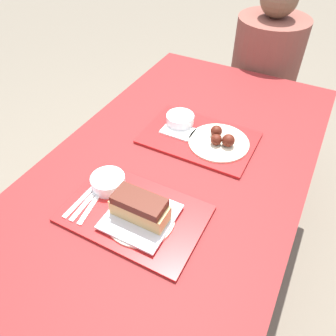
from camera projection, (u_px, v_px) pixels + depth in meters
name	position (u px, v px, depth m)	size (l,w,h in m)	color
ground_plane	(167.00, 280.00, 1.72)	(12.00, 12.00, 0.00)	#706656
picnic_table	(167.00, 192.00, 1.24)	(0.93, 1.82, 0.77)	maroon
picnic_bench_far	(247.00, 111.00, 2.18)	(0.89, 0.28, 0.45)	maroon
tray_near	(134.00, 214.00, 1.05)	(0.45, 0.29, 0.01)	red
tray_far	(199.00, 138.00, 1.33)	(0.45, 0.29, 0.01)	red
bowl_coleslaw_near	(108.00, 181.00, 1.11)	(0.12, 0.12, 0.05)	silver
brisket_sandwich_plate	(140.00, 211.00, 1.00)	(0.22, 0.22, 0.10)	beige
plastic_fork_near	(87.00, 202.00, 1.07)	(0.02, 0.17, 0.00)	white
plastic_knife_near	(92.00, 204.00, 1.07)	(0.04, 0.17, 0.00)	white
plastic_spoon_near	(81.00, 200.00, 1.08)	(0.02, 0.17, 0.00)	white
condiment_packet	(140.00, 196.00, 1.09)	(0.04, 0.03, 0.01)	#A59E93
bowl_coleslaw_far	(180.00, 119.00, 1.37)	(0.12, 0.12, 0.05)	silver
wings_plate_far	(220.00, 140.00, 1.29)	(0.24, 0.24, 0.06)	beige
napkin_far	(178.00, 131.00, 1.35)	(0.13, 0.09, 0.01)	white
person_seated_across	(266.00, 60.00, 1.90)	(0.39, 0.39, 0.73)	brown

